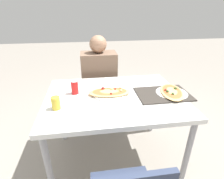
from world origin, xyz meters
TOP-DOWN VIEW (x-y plane):
  - ground_plane at (0.00, 0.00)m, footprint 14.00×14.00m
  - dining_table at (0.00, 0.00)m, footprint 1.23×0.92m
  - chair_far_seated at (-0.09, 0.79)m, footprint 0.40×0.40m
  - person_seated at (-0.09, 0.68)m, footprint 0.43×0.30m
  - pizza_main at (-0.04, 0.04)m, footprint 0.39×0.30m
  - soda_can at (-0.35, 0.10)m, footprint 0.07×0.07m
  - drink_glass at (-0.49, -0.15)m, footprint 0.07×0.07m
  - serving_tray at (0.45, -0.04)m, footprint 0.48×0.33m
  - pizza_second at (0.53, -0.04)m, footprint 0.29×0.40m

SIDE VIEW (x-z plane):
  - ground_plane at x=0.00m, z-range 0.00..0.00m
  - chair_far_seated at x=-0.09m, z-range 0.06..0.93m
  - dining_table at x=0.00m, z-range 0.31..1.09m
  - person_seated at x=-0.09m, z-range 0.11..1.32m
  - serving_tray at x=0.45m, z-range 0.77..0.79m
  - pizza_main at x=-0.04m, z-range 0.77..0.82m
  - pizza_second at x=0.53m, z-range 0.77..0.82m
  - drink_glass at x=-0.49m, z-range 0.77..0.88m
  - soda_can at x=-0.35m, z-range 0.77..0.90m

